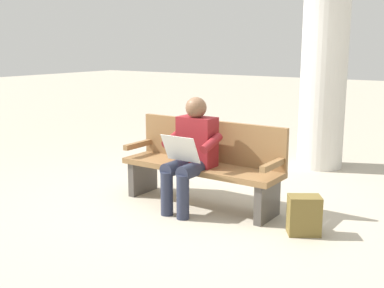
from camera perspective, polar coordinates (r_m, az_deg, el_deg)
name	(u,v)px	position (r m, az deg, el deg)	size (l,w,h in m)	color
ground_plane	(200,205)	(5.31, 0.93, -7.14)	(40.00, 40.00, 0.00)	#B7AD99
bench_near	(204,162)	(5.24, 1.38, -2.18)	(1.81, 0.50, 0.90)	olive
person_seated	(191,151)	(5.02, -0.12, -0.82)	(0.57, 0.58, 1.18)	maroon
backpack	(304,215)	(4.59, 12.99, -8.15)	(0.35, 0.33, 0.36)	brown
support_pillar	(326,41)	(6.96, 15.40, 11.61)	(0.62, 0.62, 3.51)	silver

